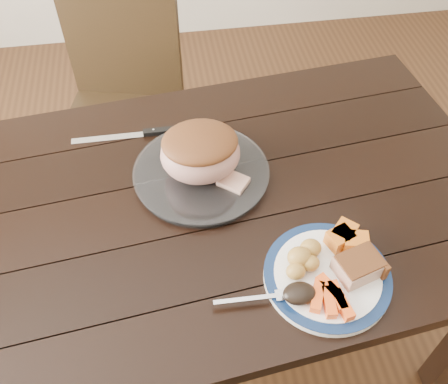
{
  "coord_description": "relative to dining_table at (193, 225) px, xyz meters",
  "views": [
    {
      "loc": [
        -0.04,
        -0.79,
        1.71
      ],
      "look_at": [
        0.08,
        -0.02,
        0.8
      ],
      "focal_mm": 40.0,
      "sensor_mm": 36.0,
      "label": 1
    }
  ],
  "objects": [
    {
      "name": "ground",
      "position": [
        0.0,
        0.0,
        -0.66
      ],
      "size": [
        4.0,
        4.0,
        0.0
      ],
      "primitive_type": "plane",
      "color": "#472B16",
      "rests_on": "ground"
    },
    {
      "name": "dining_table",
      "position": [
        0.0,
        0.0,
        0.0
      ],
      "size": [
        1.69,
        1.07,
        0.75
      ],
      "rotation": [
        0.0,
        0.0,
        0.11
      ],
      "color": "black",
      "rests_on": "ground"
    },
    {
      "name": "chair_far",
      "position": [
        -0.19,
        0.74,
        -0.13
      ],
      "size": [
        0.51,
        0.52,
        0.93
      ],
      "rotation": [
        0.0,
        0.0,
        2.89
      ],
      "color": "black",
      "rests_on": "ground"
    },
    {
      "name": "dinner_plate",
      "position": [
        0.27,
        -0.26,
        0.1
      ],
      "size": [
        0.28,
        0.28,
        0.02
      ],
      "primitive_type": "cylinder",
      "color": "white",
      "rests_on": "dining_table"
    },
    {
      "name": "plate_rim",
      "position": [
        0.27,
        -0.26,
        0.11
      ],
      "size": [
        0.28,
        0.28,
        0.02
      ],
      "primitive_type": "torus",
      "color": "#0D2045",
      "rests_on": "dinner_plate"
    },
    {
      "name": "serving_platter",
      "position": [
        0.04,
        0.09,
        0.1
      ],
      "size": [
        0.34,
        0.34,
        0.02
      ],
      "primitive_type": "cylinder",
      "color": "white",
      "rests_on": "dining_table"
    },
    {
      "name": "pork_slice",
      "position": [
        0.34,
        -0.27,
        0.13
      ],
      "size": [
        0.11,
        0.1,
        0.04
      ],
      "primitive_type": "cube",
      "rotation": [
        0.0,
        0.0,
        0.29
      ],
      "color": "tan",
      "rests_on": "dinner_plate"
    },
    {
      "name": "roasted_potatoes",
      "position": [
        0.22,
        -0.23,
        0.13
      ],
      "size": [
        0.09,
        0.09,
        0.05
      ],
      "color": "gold",
      "rests_on": "dinner_plate"
    },
    {
      "name": "carrot_batons",
      "position": [
        0.26,
        -0.32,
        0.12
      ],
      "size": [
        0.09,
        0.11,
        0.02
      ],
      "color": "#F65314",
      "rests_on": "dinner_plate"
    },
    {
      "name": "pumpkin_wedges",
      "position": [
        0.33,
        -0.19,
        0.13
      ],
      "size": [
        0.1,
        0.09,
        0.04
      ],
      "color": "orange",
      "rests_on": "dinner_plate"
    },
    {
      "name": "dark_mushroom",
      "position": [
        0.19,
        -0.31,
        0.13
      ],
      "size": [
        0.07,
        0.05,
        0.03
      ],
      "primitive_type": "ellipsoid",
      "color": "black",
      "rests_on": "dinner_plate"
    },
    {
      "name": "fork",
      "position": [
        0.12,
        -0.3,
        0.11
      ],
      "size": [
        0.18,
        0.03,
        0.0
      ],
      "rotation": [
        0.0,
        0.0,
        -0.03
      ],
      "color": "silver",
      "rests_on": "dinner_plate"
    },
    {
      "name": "roast_joint",
      "position": [
        0.04,
        0.09,
        0.17
      ],
      "size": [
        0.2,
        0.17,
        0.13
      ],
      "primitive_type": "ellipsoid",
      "color": "tan",
      "rests_on": "serving_platter"
    },
    {
      "name": "cut_slice",
      "position": [
        0.11,
        0.03,
        0.12
      ],
      "size": [
        0.09,
        0.09,
        0.02
      ],
      "primitive_type": "cube",
      "rotation": [
        0.0,
        0.0,
        -0.67
      ],
      "color": "tan",
      "rests_on": "serving_platter"
    },
    {
      "name": "carving_knife",
      "position": [
        -0.09,
        0.27,
        0.1
      ],
      "size": [
        0.32,
        0.02,
        0.01
      ],
      "rotation": [
        0.0,
        0.0,
        -0.0
      ],
      "color": "silver",
      "rests_on": "dining_table"
    }
  ]
}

